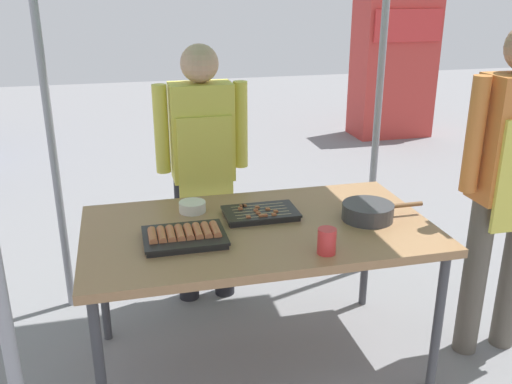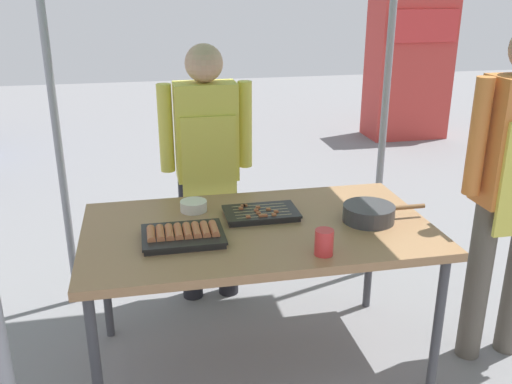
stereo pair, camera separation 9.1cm
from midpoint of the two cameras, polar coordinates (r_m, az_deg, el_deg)
ground_plane at (r=2.99m, az=-0.67°, el=-16.74°), size 18.00×18.00×0.00m
stall_table at (r=2.63m, az=-0.74°, el=-4.52°), size 1.60×0.90×0.75m
tray_grilled_sausages at (r=2.48m, az=-8.29°, el=-4.44°), size 0.36×0.27×0.06m
tray_meat_skewers at (r=2.71m, az=-0.52°, el=-2.17°), size 0.35×0.22×0.04m
cooking_wok at (r=2.71m, az=10.34°, el=-1.90°), size 0.40×0.24×0.08m
condiment_bowl at (r=2.78m, az=-7.39°, el=-1.50°), size 0.13×0.13×0.05m
drink_cup_near_edge at (r=2.34m, az=6.06°, el=-4.97°), size 0.08×0.08×0.11m
vendor_woman at (r=3.19m, az=-6.23°, el=3.50°), size 0.52×0.22×1.51m
customer_nearby at (r=2.89m, az=23.61°, el=2.11°), size 0.52×0.23×1.65m
neighbor_stall_right at (r=7.25m, az=13.34°, el=12.23°), size 0.93×0.57×1.69m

